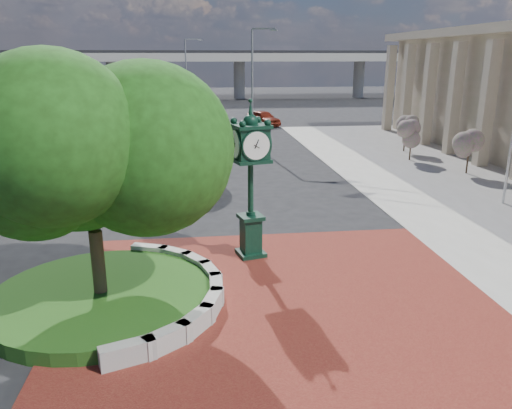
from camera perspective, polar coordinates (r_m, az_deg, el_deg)
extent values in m
plane|color=black|center=(14.80, 2.54, -10.21)|extent=(200.00, 200.00, 0.00)
cube|color=maroon|center=(13.92, 3.22, -11.97)|extent=(12.00, 12.00, 0.04)
cube|color=#9E9B93|center=(12.01, -14.44, -16.20)|extent=(1.29, 0.76, 0.54)
cube|color=#9E9B93|center=(12.31, -10.09, -15.00)|extent=(1.20, 1.04, 0.54)
cube|color=#9E9B93|center=(12.89, -6.86, -13.30)|extent=(1.00, 1.22, 0.54)
cube|color=#9E9B93|center=(13.66, -5.04, -11.42)|extent=(0.71, 1.30, 0.54)
cube|color=#9E9B93|center=(14.52, -4.58, -9.62)|extent=(0.35, 1.25, 0.54)
cube|color=#9E9B93|center=(15.38, -5.29, -8.06)|extent=(0.71, 1.30, 0.54)
cube|color=#9E9B93|center=(16.18, -6.92, -6.83)|extent=(1.00, 1.22, 0.54)
cube|color=#9E9B93|center=(16.85, -9.23, -5.95)|extent=(1.20, 1.04, 0.54)
cube|color=#9E9B93|center=(17.34, -12.00, -5.44)|extent=(1.29, 0.76, 0.54)
cylinder|color=#1A4915|center=(14.81, -17.24, -10.12)|extent=(6.10, 6.10, 0.40)
cube|color=#9E9B93|center=(83.05, -5.53, 16.41)|extent=(90.00, 12.00, 1.20)
cube|color=black|center=(83.06, -5.55, 16.96)|extent=(90.00, 12.00, 0.40)
cylinder|color=#9E9B93|center=(84.08, -16.03, 13.48)|extent=(1.80, 1.80, 6.00)
cylinder|color=#9E9B93|center=(83.42, -1.93, 14.07)|extent=(1.80, 1.80, 6.00)
cylinder|color=#9E9B93|center=(87.45, 11.65, 13.87)|extent=(1.80, 1.80, 6.00)
cylinder|color=#38281C|center=(14.44, -17.54, -6.97)|extent=(0.36, 0.36, 2.17)
sphere|color=#1A3E11|center=(13.64, -18.49, 3.29)|extent=(5.20, 5.20, 5.20)
cylinder|color=#38281C|center=(31.59, -10.02, 5.94)|extent=(0.36, 0.36, 1.92)
sphere|color=#1A3E11|center=(31.26, -10.23, 10.05)|extent=(4.40, 4.40, 4.40)
cube|color=black|center=(17.41, -0.59, -5.61)|extent=(1.08, 1.08, 0.18)
cube|color=black|center=(17.16, -0.60, -3.48)|extent=(0.75, 0.75, 1.23)
cube|color=black|center=(16.95, -0.60, -1.42)|extent=(0.95, 0.95, 0.13)
cylinder|color=black|center=(16.66, -0.62, 1.89)|extent=(0.19, 0.19, 1.89)
cube|color=black|center=(16.34, -0.63, 7.03)|extent=(1.22, 1.22, 1.00)
cylinder|color=white|center=(15.86, 0.04, 6.74)|extent=(0.88, 0.29, 0.89)
cylinder|color=white|center=(16.83, -1.26, 7.31)|extent=(0.88, 0.29, 0.89)
cylinder|color=white|center=(16.17, -2.38, 6.92)|extent=(0.29, 0.88, 0.89)
cylinder|color=white|center=(16.53, 1.08, 7.14)|extent=(0.29, 0.88, 0.89)
sphere|color=black|center=(16.24, -0.64, 9.44)|extent=(0.49, 0.49, 0.49)
cone|color=black|center=(16.20, -0.64, 10.73)|extent=(0.20, 0.20, 0.56)
imported|color=maroon|center=(50.33, 0.83, 9.85)|extent=(3.48, 4.77, 1.51)
cylinder|color=slate|center=(38.77, -0.43, 13.09)|extent=(0.15, 0.15, 8.59)
cube|color=slate|center=(38.56, 0.88, 19.46)|extent=(1.67, 0.71, 0.11)
cube|color=slate|center=(38.41, 2.06, 19.32)|extent=(0.53, 0.38, 0.14)
cylinder|color=slate|center=(54.99, -7.94, 13.85)|extent=(0.15, 0.15, 8.35)
cube|color=slate|center=(54.96, -7.21, 18.23)|extent=(1.67, 0.17, 0.11)
cube|color=slate|center=(54.98, -6.39, 18.16)|extent=(0.47, 0.24, 0.14)
cylinder|color=#38281C|center=(31.89, 22.99, 4.30)|extent=(0.10, 0.10, 1.20)
sphere|color=#C763A1|center=(31.71, 23.19, 6.07)|extent=(1.20, 1.20, 1.20)
cylinder|color=#38281C|center=(34.75, 17.20, 5.80)|extent=(0.10, 0.10, 1.20)
sphere|color=#C763A1|center=(34.59, 17.34, 7.42)|extent=(1.20, 1.20, 1.20)
cylinder|color=#38281C|center=(37.91, 16.59, 6.70)|extent=(0.10, 0.10, 1.20)
sphere|color=#C763A1|center=(37.76, 16.71, 8.19)|extent=(1.20, 1.20, 1.20)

